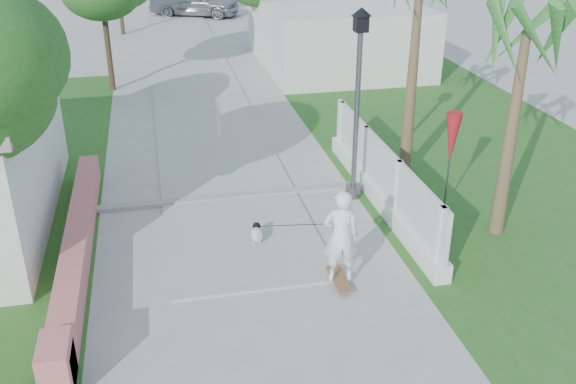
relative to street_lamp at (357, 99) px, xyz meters
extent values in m
plane|color=#B7B7B2|center=(-2.90, -5.50, -2.43)|extent=(90.00, 90.00, 0.00)
cube|color=#B7B7B2|center=(-2.90, 14.50, -2.40)|extent=(3.20, 36.00, 0.06)
cube|color=#999993|center=(-2.90, 0.50, -2.38)|extent=(6.50, 0.25, 0.10)
cube|color=#28641F|center=(4.10, 2.50, -2.42)|extent=(8.00, 20.00, 0.01)
cube|color=#C66C65|center=(-6.20, -1.50, -2.13)|extent=(0.45, 8.00, 0.60)
cube|color=#C66C65|center=(-6.20, -5.30, -2.03)|extent=(0.45, 0.80, 0.80)
cube|color=white|center=(0.50, -0.50, -2.23)|extent=(0.35, 7.00, 0.40)
cube|color=white|center=(0.50, -0.50, -1.48)|extent=(0.10, 7.00, 1.10)
cube|color=white|center=(0.50, -3.70, -1.68)|extent=(0.14, 0.14, 1.50)
cube|color=white|center=(0.50, -1.50, -1.68)|extent=(0.14, 0.14, 1.50)
cube|color=white|center=(0.50, 0.70, -1.68)|extent=(0.14, 0.14, 1.50)
cube|color=white|center=(0.50, 2.70, -1.68)|extent=(0.14, 0.14, 1.50)
cube|color=silver|center=(3.10, 12.50, -1.13)|extent=(6.00, 8.00, 2.60)
cylinder|color=#59595E|center=(0.00, 0.00, -2.28)|extent=(0.36, 0.36, 0.30)
cylinder|color=#59595E|center=(0.00, 0.00, -0.43)|extent=(0.12, 0.12, 4.00)
cube|color=black|center=(0.00, 0.00, 1.67)|extent=(0.28, 0.28, 0.35)
cone|color=black|center=(0.00, 0.00, 1.92)|extent=(0.44, 0.44, 0.18)
cylinder|color=white|center=(-2.70, 4.50, -1.93)|extent=(0.12, 0.12, 1.00)
sphere|color=white|center=(-2.70, 4.50, -1.41)|extent=(0.14, 0.14, 0.14)
cylinder|color=#59595E|center=(1.90, -1.00, -1.43)|extent=(0.04, 0.04, 2.00)
cone|color=red|center=(1.90, -1.00, -0.73)|extent=(0.36, 0.36, 1.20)
cylinder|color=#4C3826|center=(-5.90, 10.50, -0.50)|extent=(0.20, 0.20, 3.85)
cylinder|color=#4C3826|center=(0.30, 14.50, -0.68)|extent=(0.20, 0.20, 3.50)
cone|color=brown|center=(1.70, 1.00, -0.03)|extent=(0.32, 0.32, 4.80)
cone|color=brown|center=(2.50, -2.30, -0.33)|extent=(0.32, 0.32, 4.20)
cube|color=brown|center=(-1.37, -3.53, -2.32)|extent=(0.39, 0.97, 0.02)
imported|color=white|center=(-1.37, -3.53, -1.41)|extent=(0.71, 0.52, 1.81)
cylinder|color=gray|center=(-1.46, -3.87, -2.39)|extent=(0.03, 0.07, 0.07)
cylinder|color=gray|center=(-1.29, -3.87, -2.39)|extent=(0.03, 0.07, 0.07)
cylinder|color=gray|center=(-1.46, -3.19, -2.39)|extent=(0.03, 0.07, 0.07)
cylinder|color=gray|center=(-1.29, -3.19, -2.39)|extent=(0.03, 0.07, 0.07)
ellipsoid|color=silver|center=(-2.62, -1.72, -2.22)|extent=(0.32, 0.47, 0.27)
sphere|color=black|center=(-2.59, -1.51, -2.14)|extent=(0.17, 0.17, 0.17)
sphere|color=silver|center=(-2.58, -1.43, -2.16)|extent=(0.08, 0.08, 0.08)
cone|color=black|center=(-2.63, -1.51, -2.06)|extent=(0.05, 0.05, 0.06)
cone|color=black|center=(-2.55, -1.52, -2.06)|extent=(0.05, 0.05, 0.06)
cylinder|color=silver|center=(-2.67, -1.61, -2.36)|extent=(0.04, 0.04, 0.12)
cylinder|color=silver|center=(-2.55, -1.63, -2.36)|extent=(0.04, 0.04, 0.12)
cylinder|color=silver|center=(-2.70, -1.81, -2.36)|extent=(0.04, 0.04, 0.12)
cylinder|color=silver|center=(-2.58, -1.83, -2.36)|extent=(0.04, 0.04, 0.12)
cylinder|color=silver|center=(-2.65, -1.92, -2.15)|extent=(0.04, 0.11, 0.10)
imported|color=#ADB0B5|center=(-1.70, 24.80, -1.56)|extent=(5.45, 3.89, 1.72)
camera|label=1|loc=(-4.44, -13.21, 4.29)|focal=40.00mm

